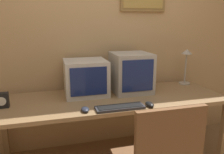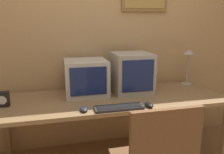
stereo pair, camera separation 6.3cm
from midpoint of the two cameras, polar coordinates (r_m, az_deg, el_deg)
wall_back at (r=2.55m, az=-1.65°, el=10.56°), size 8.00×0.08×2.60m
desk at (r=2.24m, az=0.81°, el=-6.77°), size 2.30×0.78×0.72m
monitor_left at (r=2.29m, az=-6.02°, el=-0.05°), size 0.43×0.42×0.36m
monitor_right at (r=2.37m, az=5.88°, el=1.17°), size 0.40×0.42×0.42m
keyboard_main at (r=1.93m, az=2.77°, el=-7.92°), size 0.43×0.13×0.03m
mouse_near_keyboard at (r=2.00m, az=10.52°, el=-7.14°), size 0.07×0.12×0.04m
mouse_far_corner at (r=1.89m, az=-6.37°, el=-8.33°), size 0.07×0.11×0.03m
desk_clock at (r=2.17m, az=-25.88°, el=-5.24°), size 0.11×0.06×0.14m
desk_lamp at (r=2.78m, az=19.90°, el=4.06°), size 0.14×0.14×0.43m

